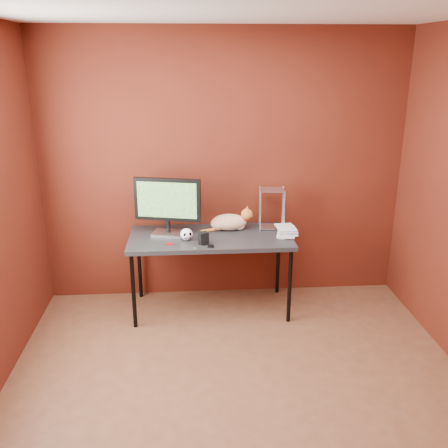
{
  "coord_description": "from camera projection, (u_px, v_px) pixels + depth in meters",
  "views": [
    {
      "loc": [
        -0.34,
        -2.96,
        2.34
      ],
      "look_at": [
        -0.04,
        1.15,
        0.94
      ],
      "focal_mm": 40.0,
      "sensor_mm": 36.0,
      "label": 1
    }
  ],
  "objects": [
    {
      "name": "washer",
      "position": [
        195.0,
        247.0,
        4.33
      ],
      "size": [
        0.04,
        0.04,
        0.0
      ],
      "primitive_type": "cylinder",
      "color": "silver",
      "rests_on": "desk"
    },
    {
      "name": "pocket_knife",
      "position": [
        169.0,
        244.0,
        4.4
      ],
      "size": [
        0.08,
        0.03,
        0.01
      ],
      "primitive_type": "cube",
      "rotation": [
        0.0,
        0.0,
        -0.07
      ],
      "color": "#9F0C12",
      "rests_on": "desk"
    },
    {
      "name": "book_stack",
      "position": [
        280.0,
        188.0,
        4.5
      ],
      "size": [
        0.21,
        0.25,
        0.89
      ],
      "rotation": [
        0.0,
        0.0,
        -0.01
      ],
      "color": "beige",
      "rests_on": "desk"
    },
    {
      "name": "black_gadget",
      "position": [
        211.0,
        246.0,
        4.34
      ],
      "size": [
        0.06,
        0.04,
        0.02
      ],
      "primitive_type": "cube",
      "rotation": [
        0.0,
        0.0,
        -0.24
      ],
      "color": "black",
      "rests_on": "desk"
    },
    {
      "name": "speaker",
      "position": [
        203.0,
        238.0,
        4.41
      ],
      "size": [
        0.1,
        0.09,
        0.11
      ],
      "rotation": [
        0.0,
        0.0,
        0.37
      ],
      "color": "black",
      "rests_on": "desk"
    },
    {
      "name": "skull_mug",
      "position": [
        187.0,
        234.0,
        4.49
      ],
      "size": [
        0.11,
        0.11,
        0.11
      ],
      "rotation": [
        0.0,
        0.0,
        0.2
      ],
      "color": "white",
      "rests_on": "desk"
    },
    {
      "name": "cat",
      "position": [
        230.0,
        222.0,
        4.75
      ],
      "size": [
        0.5,
        0.2,
        0.23
      ],
      "rotation": [
        0.0,
        0.0,
        -0.06
      ],
      "color": "orange",
      "rests_on": "desk"
    },
    {
      "name": "desk",
      "position": [
        210.0,
        241.0,
        4.63
      ],
      "size": [
        1.5,
        0.7,
        0.75
      ],
      "color": "black",
      "rests_on": "ground"
    },
    {
      "name": "wire_rack",
      "position": [
        272.0,
        208.0,
        4.77
      ],
      "size": [
        0.24,
        0.21,
        0.39
      ],
      "rotation": [
        0.0,
        0.0,
        -0.1
      ],
      "color": "silver",
      "rests_on": "desk"
    },
    {
      "name": "room",
      "position": [
        244.0,
        206.0,
        3.11
      ],
      "size": [
        3.52,
        3.52,
        2.61
      ],
      "color": "brown",
      "rests_on": "ground"
    },
    {
      "name": "monitor",
      "position": [
        167.0,
        204.0,
        4.56
      ],
      "size": [
        0.61,
        0.26,
        0.54
      ],
      "rotation": [
        0.0,
        0.0,
        -0.23
      ],
      "color": "silver",
      "rests_on": "desk"
    }
  ]
}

